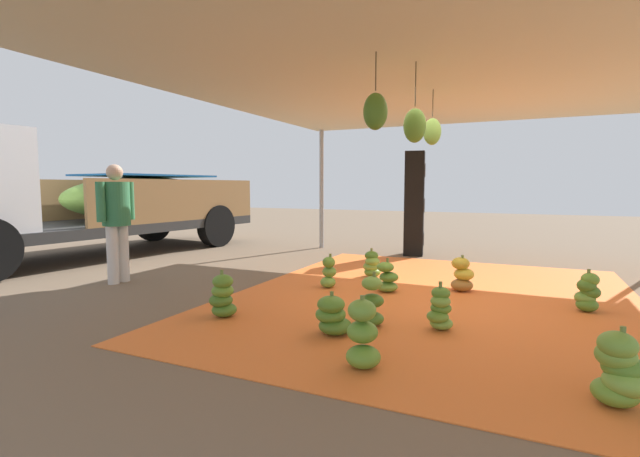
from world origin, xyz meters
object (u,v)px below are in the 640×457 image
at_px(banana_bunch_1, 588,293).
at_px(banana_bunch_3, 440,310).
at_px(banana_bunch_0, 363,336).
at_px(banana_bunch_9, 619,371).
at_px(banana_bunch_10, 372,303).
at_px(banana_bunch_4, 462,276).
at_px(cargo_truck_main, 74,199).
at_px(speaker_stack, 414,204).
at_px(banana_bunch_2, 372,265).
at_px(banana_bunch_8, 387,278).
at_px(banana_bunch_5, 329,273).
at_px(banana_bunch_6, 223,297).
at_px(worker_0, 116,214).
at_px(banana_bunch_7, 333,316).

xyz_separation_m(banana_bunch_1, banana_bunch_3, (-1.40, 1.43, -0.01)).
distance_m(banana_bunch_0, banana_bunch_3, 1.27).
relative_size(banana_bunch_9, banana_bunch_10, 0.95).
height_order(banana_bunch_0, banana_bunch_4, banana_bunch_0).
relative_size(cargo_truck_main, speaker_stack, 3.39).
bearing_deg(speaker_stack, banana_bunch_4, -155.67).
relative_size(banana_bunch_10, speaker_stack, 0.26).
height_order(banana_bunch_2, banana_bunch_8, banana_bunch_8).
bearing_deg(banana_bunch_1, banana_bunch_5, 92.57).
xyz_separation_m(banana_bunch_3, banana_bunch_5, (1.26, 1.77, 0.00)).
bearing_deg(banana_bunch_6, banana_bunch_0, -109.31).
distance_m(banana_bunch_3, speaker_stack, 5.13).
bearing_deg(banana_bunch_0, banana_bunch_9, -87.03).
distance_m(banana_bunch_2, cargo_truck_main, 6.14).
distance_m(banana_bunch_8, cargo_truck_main, 6.62).
bearing_deg(banana_bunch_3, banana_bunch_9, -129.58).
bearing_deg(banana_bunch_5, banana_bunch_9, -127.21).
xyz_separation_m(banana_bunch_3, banana_bunch_9, (-1.11, -1.34, 0.03)).
xyz_separation_m(banana_bunch_0, speaker_stack, (6.06, 0.97, 0.83)).
relative_size(banana_bunch_3, banana_bunch_10, 0.88).
distance_m(banana_bunch_5, banana_bunch_6, 1.87).
xyz_separation_m(banana_bunch_1, cargo_truck_main, (0.18, 8.92, 0.97)).
xyz_separation_m(banana_bunch_5, banana_bunch_9, (-2.37, -3.12, 0.03)).
bearing_deg(banana_bunch_2, banana_bunch_5, 162.29).
distance_m(worker_0, speaker_stack, 5.72).
relative_size(banana_bunch_0, banana_bunch_9, 1.08).
xyz_separation_m(banana_bunch_0, banana_bunch_3, (1.20, -0.41, -0.05)).
xyz_separation_m(banana_bunch_7, banana_bunch_8, (1.94, 0.01, 0.01)).
bearing_deg(banana_bunch_2, cargo_truck_main, 96.36).
bearing_deg(banana_bunch_7, banana_bunch_3, -57.82).
bearing_deg(speaker_stack, worker_0, 143.17).
distance_m(banana_bunch_10, speaker_stack, 5.13).
height_order(banana_bunch_2, banana_bunch_7, banana_bunch_2).
relative_size(banana_bunch_0, banana_bunch_4, 1.15).
xyz_separation_m(banana_bunch_8, cargo_truck_main, (0.23, 6.54, 0.99)).
xyz_separation_m(banana_bunch_5, speaker_stack, (3.60, -0.39, 0.87)).
height_order(banana_bunch_2, banana_bunch_3, banana_bunch_3).
xyz_separation_m(banana_bunch_1, banana_bunch_9, (-2.51, 0.09, 0.02)).
bearing_deg(banana_bunch_2, worker_0, 120.49).
bearing_deg(banana_bunch_10, banana_bunch_6, 104.24).
bearing_deg(cargo_truck_main, banana_bunch_5, -93.28).
relative_size(banana_bunch_4, banana_bunch_8, 1.08).
relative_size(banana_bunch_9, cargo_truck_main, 0.07).
bearing_deg(banana_bunch_9, banana_bunch_3, 50.42).
relative_size(banana_bunch_1, banana_bunch_2, 1.07).
xyz_separation_m(banana_bunch_5, banana_bunch_6, (-1.81, 0.49, 0.02)).
distance_m(banana_bunch_2, banana_bunch_5, 1.05).
relative_size(banana_bunch_5, speaker_stack, 0.22).
height_order(banana_bunch_6, banana_bunch_10, banana_bunch_10).
distance_m(banana_bunch_4, banana_bunch_9, 3.25).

